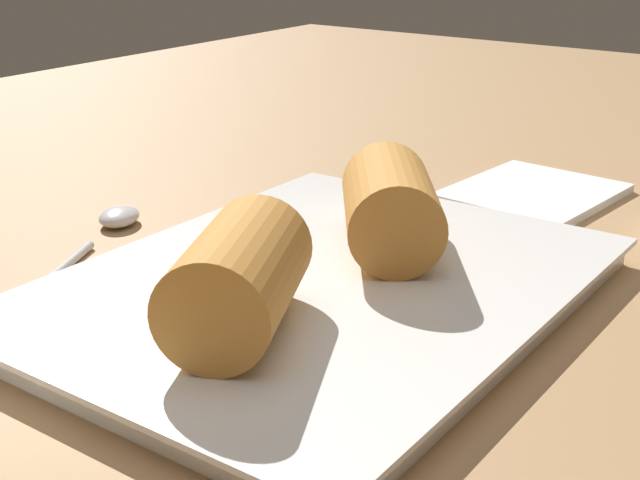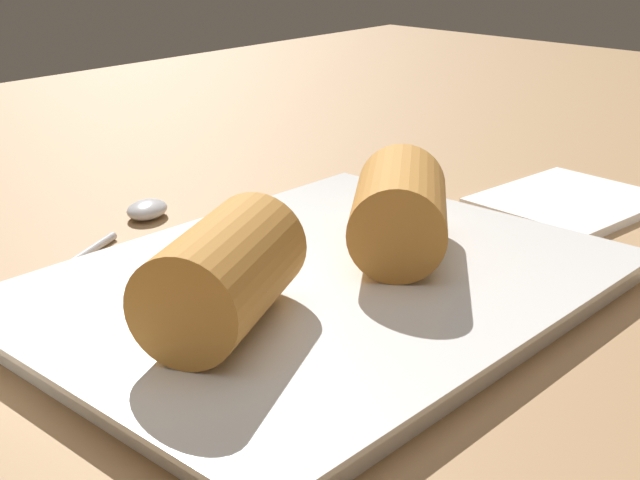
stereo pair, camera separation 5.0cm
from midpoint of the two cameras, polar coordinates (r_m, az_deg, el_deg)
name	(u,v)px [view 2 (the right image)]	position (r cm, az deg, el deg)	size (l,w,h in cm)	color
table_surface	(375,317)	(47.20, 6.57, -5.00)	(180.00, 140.00, 2.00)	#A87F54
serving_plate	(320,290)	(45.80, 3.13, -3.29)	(30.17, 22.99, 1.50)	white
roll_front_left	(400,207)	(48.53, 8.08, 2.06)	(10.02, 9.20, 5.04)	#C68438
roll_front_right	(227,271)	(39.66, -2.41, -2.07)	(10.04, 8.30, 5.04)	#C68438
spoon	(132,220)	(57.45, -9.55, 1.23)	(14.40, 7.86, 1.11)	silver
napkin	(569,201)	(63.89, 17.85, 2.32)	(12.40, 10.84, 0.60)	white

